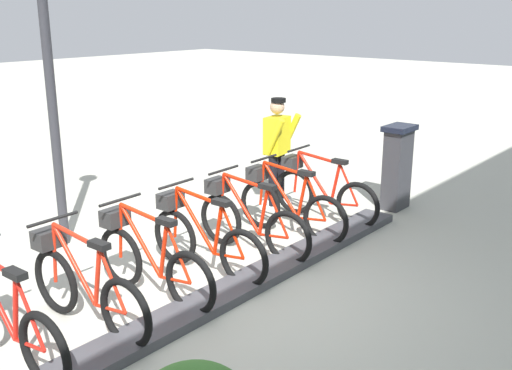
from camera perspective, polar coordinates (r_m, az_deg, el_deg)
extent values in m
plane|color=#BBBAAB|center=(6.48, -2.26, -10.37)|extent=(60.00, 60.00, 0.00)
cube|color=#47474C|center=(6.46, -2.27, -9.98)|extent=(0.44, 6.35, 0.10)
cube|color=#38383D|center=(9.24, 13.28, 1.40)|extent=(0.28, 0.44, 1.20)
cube|color=#194C8C|center=(9.23, 12.59, 3.66)|extent=(0.03, 0.30, 0.40)
cube|color=black|center=(9.10, 13.54, 5.30)|extent=(0.36, 0.52, 0.08)
torus|color=black|center=(8.32, 9.66, -1.95)|extent=(0.67, 0.09, 0.67)
torus|color=black|center=(8.84, 3.69, -0.65)|extent=(0.67, 0.09, 0.67)
cylinder|color=red|center=(8.58, 5.61, 0.73)|extent=(0.60, 0.06, 0.70)
cylinder|color=red|center=(8.42, 7.56, 0.11)|extent=(0.16, 0.05, 0.61)
cylinder|color=red|center=(8.47, 6.01, 2.61)|extent=(0.69, 0.07, 0.11)
cylinder|color=red|center=(8.42, 8.38, -1.85)|extent=(0.43, 0.05, 0.09)
cylinder|color=red|center=(8.31, 8.83, 0.04)|extent=(0.33, 0.04, 0.56)
cylinder|color=red|center=(8.74, 3.89, 1.24)|extent=(0.10, 0.04, 0.62)
cube|color=black|center=(8.30, 8.00, 2.22)|extent=(0.22, 0.11, 0.06)
cylinder|color=black|center=(8.63, 4.10, 3.50)|extent=(0.05, 0.54, 0.03)
cube|color=#2D2D2D|center=(8.75, 3.47, 2.19)|extent=(0.21, 0.29, 0.18)
torus|color=black|center=(7.68, 6.63, -3.39)|extent=(0.67, 0.09, 0.67)
torus|color=black|center=(8.24, 0.41, -1.89)|extent=(0.67, 0.09, 0.67)
cylinder|color=red|center=(7.96, 2.37, -0.45)|extent=(0.60, 0.06, 0.70)
cylinder|color=red|center=(7.78, 4.41, -1.14)|extent=(0.16, 0.05, 0.61)
cylinder|color=red|center=(7.84, 2.75, 1.57)|extent=(0.69, 0.07, 0.11)
cylinder|color=red|center=(7.79, 5.30, -3.26)|extent=(0.43, 0.05, 0.09)
cylinder|color=red|center=(7.67, 5.73, -1.24)|extent=(0.33, 0.04, 0.56)
cylinder|color=red|center=(8.13, 0.59, 0.13)|extent=(0.10, 0.04, 0.62)
cube|color=black|center=(7.66, 4.83, 1.13)|extent=(0.22, 0.11, 0.06)
cylinder|color=black|center=(8.02, 0.76, 2.55)|extent=(0.05, 0.54, 0.03)
cube|color=#2D2D2D|center=(8.14, 0.14, 1.16)|extent=(0.21, 0.29, 0.18)
torus|color=black|center=(7.07, 3.06, -5.07)|extent=(0.67, 0.09, 0.67)
torus|color=black|center=(7.68, -3.37, -3.30)|extent=(0.67, 0.09, 0.67)
cylinder|color=red|center=(7.38, -1.41, -1.81)|extent=(0.60, 0.06, 0.70)
cylinder|color=red|center=(7.18, 0.71, -2.60)|extent=(0.16, 0.05, 0.61)
cylinder|color=red|center=(7.25, -1.06, 0.36)|extent=(0.69, 0.07, 0.11)
cylinder|color=red|center=(7.19, 1.67, -4.89)|extent=(0.43, 0.05, 0.09)
cylinder|color=red|center=(7.06, 2.08, -2.73)|extent=(0.33, 0.04, 0.56)
cylinder|color=red|center=(7.56, -3.23, -1.15)|extent=(0.10, 0.04, 0.62)
cube|color=black|center=(7.05, 1.10, -0.16)|extent=(0.22, 0.11, 0.06)
cylinder|color=black|center=(7.44, -3.10, 1.43)|extent=(0.05, 0.54, 0.03)
cube|color=#2D2D2D|center=(7.57, -3.71, -0.05)|extent=(0.21, 0.29, 0.18)
torus|color=black|center=(6.50, -1.19, -7.03)|extent=(0.67, 0.09, 0.67)
torus|color=black|center=(7.16, -7.73, -4.91)|extent=(0.67, 0.09, 0.67)
cylinder|color=red|center=(6.83, -5.81, -3.38)|extent=(0.60, 0.06, 0.70)
cylinder|color=red|center=(6.62, -3.65, -4.29)|extent=(0.16, 0.05, 0.61)
cylinder|color=red|center=(6.70, -5.51, -1.07)|extent=(0.69, 0.07, 0.11)
cylinder|color=red|center=(6.63, -2.62, -6.79)|extent=(0.43, 0.05, 0.09)
cylinder|color=red|center=(6.48, -2.25, -4.48)|extent=(0.33, 0.04, 0.56)
cylinder|color=red|center=(7.03, -7.66, -2.63)|extent=(0.10, 0.04, 0.62)
cube|color=black|center=(6.48, -3.31, -1.68)|extent=(0.22, 0.11, 0.06)
cylinder|color=black|center=(6.91, -7.59, 0.13)|extent=(0.05, 0.54, 0.03)
cube|color=#2D2D2D|center=(7.05, -8.15, -1.44)|extent=(0.21, 0.29, 0.18)
torus|color=black|center=(5.98, -6.26, -9.29)|extent=(0.67, 0.09, 0.67)
torus|color=black|center=(6.69, -12.77, -6.72)|extent=(0.67, 0.09, 0.67)
cylinder|color=red|center=(6.34, -10.95, -5.19)|extent=(0.60, 0.06, 0.70)
cylinder|color=red|center=(6.12, -8.80, -6.26)|extent=(0.16, 0.05, 0.61)
cylinder|color=red|center=(6.20, -10.73, -2.74)|extent=(0.69, 0.07, 0.11)
cylinder|color=red|center=(6.12, -7.70, -8.97)|extent=(0.43, 0.05, 0.09)
cylinder|color=red|center=(5.96, -7.40, -6.52)|extent=(0.33, 0.04, 0.56)
cylinder|color=red|center=(6.56, -12.77, -4.31)|extent=(0.10, 0.04, 0.62)
cube|color=black|center=(5.96, -8.54, -3.47)|extent=(0.22, 0.11, 0.06)
cylinder|color=black|center=(6.42, -12.79, -1.38)|extent=(0.05, 0.54, 0.03)
cube|color=#2D2D2D|center=(6.57, -13.29, -3.03)|extent=(0.21, 0.29, 0.18)
torus|color=black|center=(5.52, -12.32, -11.87)|extent=(0.67, 0.09, 0.67)
torus|color=black|center=(6.30, -18.54, -8.71)|extent=(0.67, 0.09, 0.67)
cylinder|color=red|center=(5.92, -16.92, -7.22)|extent=(0.60, 0.06, 0.70)
cylinder|color=red|center=(5.68, -14.86, -8.48)|extent=(0.16, 0.05, 0.61)
cylinder|color=red|center=(5.76, -16.82, -4.64)|extent=(0.69, 0.07, 0.11)
cylinder|color=red|center=(5.68, -13.71, -11.42)|extent=(0.43, 0.05, 0.09)
cylinder|color=red|center=(5.51, -13.52, -8.85)|extent=(0.33, 0.04, 0.56)
cylinder|color=red|center=(6.15, -18.64, -6.19)|extent=(0.10, 0.04, 0.62)
cube|color=black|center=(5.50, -14.73, -5.53)|extent=(0.22, 0.11, 0.06)
cylinder|color=black|center=(6.01, -18.79, -3.11)|extent=(0.05, 0.54, 0.03)
cube|color=#2D2D2D|center=(6.17, -19.17, -4.82)|extent=(0.21, 0.29, 0.18)
torus|color=black|center=(5.15, -19.50, -14.69)|extent=(0.67, 0.09, 0.67)
cylinder|color=red|center=(5.32, -21.93, -10.93)|extent=(0.16, 0.05, 0.61)
cylinder|color=red|center=(5.32, -20.75, -14.09)|extent=(0.43, 0.05, 0.09)
cylinder|color=red|center=(5.14, -20.73, -11.43)|extent=(0.33, 0.04, 0.56)
cube|color=black|center=(5.13, -21.98, -7.85)|extent=(0.22, 0.11, 0.06)
cube|color=white|center=(9.37, 2.60, -1.46)|extent=(0.27, 0.15, 0.10)
cube|color=white|center=(9.25, 1.29, -1.70)|extent=(0.27, 0.15, 0.10)
cylinder|color=black|center=(9.28, 2.27, 0.81)|extent=(0.15, 0.15, 0.82)
cylinder|color=black|center=(9.11, 1.66, 0.53)|extent=(0.15, 0.15, 0.82)
cube|color=yellow|center=(9.04, 2.01, 4.76)|extent=(0.32, 0.43, 0.56)
cylinder|color=yellow|center=(9.21, 3.35, 5.14)|extent=(0.35, 0.15, 0.57)
cylinder|color=yellow|center=(8.77, 1.74, 4.59)|extent=(0.35, 0.15, 0.57)
sphere|color=tan|center=(8.97, 2.04, 7.46)|extent=(0.22, 0.22, 0.22)
cylinder|color=black|center=(8.94, 2.16, 8.08)|extent=(0.22, 0.22, 0.06)
cylinder|color=#2D2D33|center=(7.79, -18.73, 6.05)|extent=(0.12, 0.12, 3.27)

